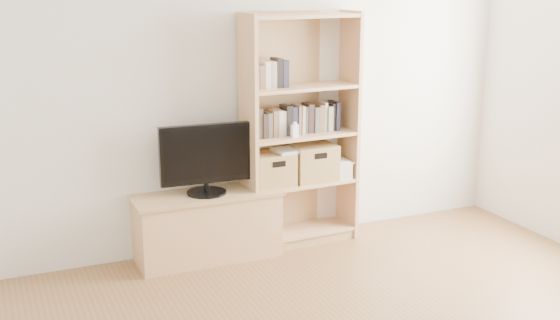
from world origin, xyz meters
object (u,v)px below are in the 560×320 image
bookshelf (300,131)px  baby_monitor (295,131)px  television (206,159)px  tv_stand (207,227)px  basket_right (313,162)px  basket_left (272,169)px  laptop (292,150)px

bookshelf → baby_monitor: (-0.10, -0.11, 0.03)m
bookshelf → television: size_ratio=2.67×
tv_stand → basket_right: 1.02m
tv_stand → basket_left: (0.56, 0.02, 0.40)m
basket_right → laptop: bearing=-172.5°
tv_stand → television: bearing=0.0°
tv_stand → laptop: 0.91m
basket_left → basket_right: (0.37, 0.02, 0.01)m
television → baby_monitor: 0.74m
basket_right → laptop: (-0.20, -0.03, 0.13)m
baby_monitor → bookshelf: bearing=39.5°
tv_stand → television: (0.00, 0.00, 0.55)m
bookshelf → basket_left: bearing=-178.8°
baby_monitor → basket_right: (0.22, 0.11, -0.30)m
basket_left → television: bearing=-177.9°
bookshelf → tv_stand: bearing=-180.0°
television → laptop: size_ratio=2.33×
laptop → basket_right: bearing=1.6°
baby_monitor → basket_left: bearing=140.3°
tv_stand → basket_right: size_ratio=3.09×
basket_right → baby_monitor: bearing=-153.0°
tv_stand → basket_right: basket_right is taller
laptop → baby_monitor: bearing=-106.0°
tv_stand → basket_right: bearing=2.4°
basket_right → laptop: size_ratio=1.18×
baby_monitor → basket_left: baby_monitor is taller
basket_right → basket_left: bearing=-177.3°
television → laptop: bearing=3.8°
basket_left → laptop: size_ratio=1.07×
baby_monitor → basket_left: size_ratio=0.32×
bookshelf → basket_right: size_ratio=5.28×
baby_monitor → tv_stand: bearing=166.1°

